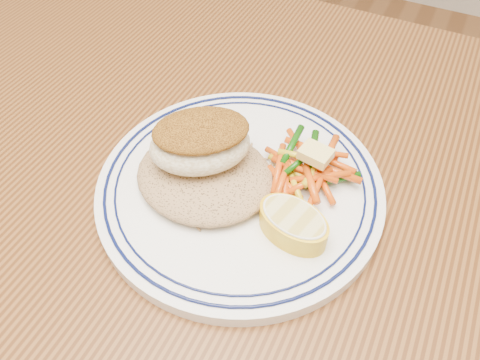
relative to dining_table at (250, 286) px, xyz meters
name	(u,v)px	position (x,y,z in m)	size (l,w,h in m)	color
dining_table	(250,286)	(0.00, 0.00, 0.00)	(1.50, 0.90, 0.75)	#4A260E
plate	(240,187)	(-0.03, 0.04, 0.11)	(0.29, 0.29, 0.02)	white
rice_pilaf	(205,173)	(-0.07, 0.03, 0.13)	(0.14, 0.12, 0.03)	#96734B
fish_fillet	(200,142)	(-0.07, 0.04, 0.16)	(0.12, 0.11, 0.05)	#F9EFCD
vegetable_pile	(305,168)	(0.02, 0.08, 0.13)	(0.11, 0.10, 0.03)	#D84A0A
butter_pat	(316,154)	(0.03, 0.08, 0.15)	(0.03, 0.02, 0.01)	#F5DF78
lemon_wedge	(293,223)	(0.04, 0.01, 0.13)	(0.08, 0.08, 0.03)	yellow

